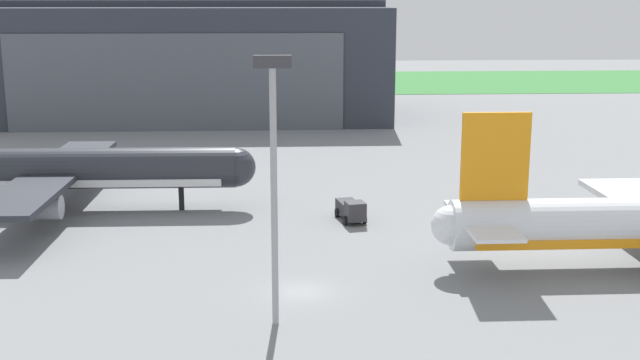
# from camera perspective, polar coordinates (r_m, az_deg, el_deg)

# --- Properties ---
(ground_plane) EXTENTS (440.00, 440.00, 0.00)m
(ground_plane) POSITION_cam_1_polar(r_m,az_deg,el_deg) (61.00, -1.29, -7.83)
(ground_plane) COLOR slate
(grass_field_strip) EXTENTS (440.00, 56.00, 0.08)m
(grass_field_strip) POSITION_cam_1_polar(r_m,az_deg,el_deg) (208.43, -2.62, 6.88)
(grass_field_strip) COLOR #377939
(grass_field_strip) RESTS_ON ground_plane
(maintenance_hangar) EXTENTS (71.30, 35.41, 20.83)m
(maintenance_hangar) POSITION_cam_1_polar(r_m,az_deg,el_deg) (150.74, -9.34, 8.25)
(maintenance_hangar) COLOR #2D333D
(maintenance_hangar) RESTS_ON ground_plane
(airliner_far_right) EXTENTS (39.15, 34.64, 13.59)m
(airliner_far_right) POSITION_cam_1_polar(r_m,az_deg,el_deg) (86.19, -17.71, 0.65)
(airliner_far_right) COLOR #282B33
(airliner_far_right) RESTS_ON ground_plane
(ops_van) EXTENTS (2.91, 5.24, 2.24)m
(ops_van) POSITION_cam_1_polar(r_m,az_deg,el_deg) (79.24, 2.20, -2.08)
(ops_van) COLOR #2D2D33
(ops_van) RESTS_ON ground_plane
(apron_light_mast) EXTENTS (2.40, 0.50, 17.90)m
(apron_light_mast) POSITION_cam_1_polar(r_m,az_deg,el_deg) (52.21, -3.27, 0.70)
(apron_light_mast) COLOR #99999E
(apron_light_mast) RESTS_ON ground_plane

